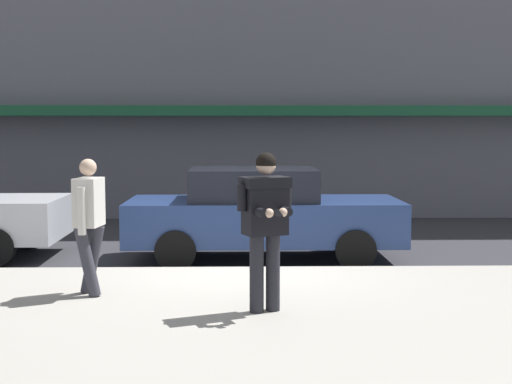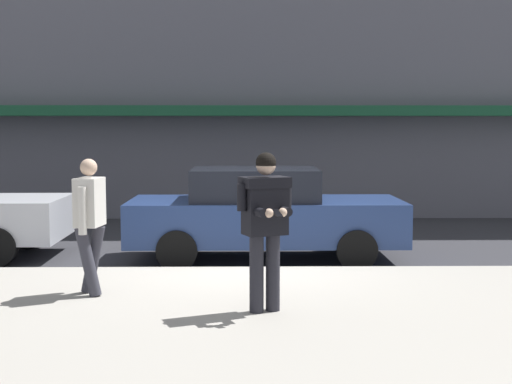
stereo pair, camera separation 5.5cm
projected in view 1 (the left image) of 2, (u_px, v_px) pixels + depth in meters
The scene contains 6 objects.
ground_plane at pixel (242, 273), 10.87m from camera, with size 80.00×80.00×0.00m, color #333338.
sidewalk at pixel (331, 318), 8.04m from camera, with size 32.00×5.30×0.14m, color #A8A399.
curb_paint_line at pixel (307, 272), 10.94m from camera, with size 28.00×0.12×0.01m, color silver.
parked_sedan_mid at pixel (262, 213), 11.85m from camera, with size 4.50×1.94×1.54m.
man_texting_on_phone at pixel (265, 214), 7.96m from camera, with size 0.61×0.65×1.81m.
pedestrian_in_light_coat at pixel (89, 218), 8.80m from camera, with size 0.37×0.60×1.70m.
Camera 1 is at (-0.02, -10.71, 2.23)m, focal length 50.00 mm.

